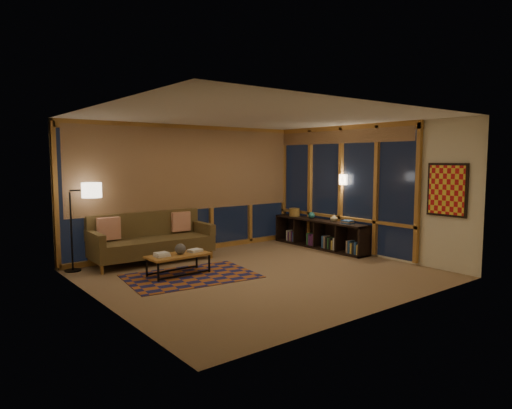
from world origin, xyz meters
TOP-DOWN VIEW (x-y plane):
  - floor at (0.00, 0.00)m, footprint 5.50×5.00m
  - ceiling at (0.00, 0.00)m, footprint 5.50×5.00m
  - walls at (0.00, 0.00)m, footprint 5.51×5.01m
  - window_wall_back at (0.00, 2.43)m, footprint 5.30×0.16m
  - window_wall_right at (2.68, 0.60)m, footprint 0.16×3.70m
  - wall_art at (2.71, -1.85)m, footprint 0.06×0.74m
  - wall_sconce at (2.62, 0.45)m, footprint 0.12×0.18m
  - sofa at (-1.08, 2.00)m, footprint 2.32×1.01m
  - pillow_left at (-1.86, 2.17)m, footprint 0.42×0.15m
  - pillow_right at (-0.34, 2.21)m, footprint 0.40×0.15m
  - area_rug at (-1.05, 0.58)m, footprint 2.29×1.67m
  - coffee_table at (-1.16, 0.81)m, footprint 1.09×0.52m
  - book_stack_a at (-1.46, 0.84)m, footprint 0.27×0.22m
  - book_stack_b at (-0.82, 0.82)m, footprint 0.28×0.24m
  - ceramic_pot at (-1.12, 0.81)m, footprint 0.24×0.24m
  - floor_lamp at (-2.51, 2.22)m, footprint 0.62×0.54m
  - bookshelf at (2.49, 1.00)m, footprint 0.40×2.55m
  - basket at (2.47, 1.81)m, footprint 0.32×0.32m
  - teal_bowl at (2.49, 1.26)m, footprint 0.18×0.18m
  - vase at (2.49, 0.58)m, footprint 0.19×0.19m
  - shelf_book_stack at (2.49, 0.20)m, footprint 0.16×0.23m

SIDE VIEW (x-z plane):
  - floor at x=0.00m, z-range -0.01..0.01m
  - area_rug at x=-1.05m, z-range 0.00..0.01m
  - coffee_table at x=-1.16m, z-range 0.00..0.36m
  - bookshelf at x=2.49m, z-range 0.00..0.64m
  - book_stack_b at x=-0.82m, z-range 0.36..0.41m
  - book_stack_a at x=-1.46m, z-range 0.36..0.43m
  - ceramic_pot at x=-1.12m, z-range 0.36..0.55m
  - sofa at x=-1.08m, z-range 0.00..0.94m
  - pillow_right at x=-0.34m, z-range 0.47..0.86m
  - shelf_book_stack at x=2.49m, z-range 0.64..0.70m
  - pillow_left at x=-1.86m, z-range 0.47..0.88m
  - teal_bowl at x=2.49m, z-range 0.64..0.79m
  - vase at x=2.49m, z-range 0.64..0.81m
  - basket at x=2.47m, z-range 0.64..0.83m
  - floor_lamp at x=-2.51m, z-range 0.00..1.58m
  - walls at x=0.00m, z-range 0.00..2.70m
  - window_wall_back at x=0.00m, z-range 0.05..2.65m
  - window_wall_right at x=2.68m, z-range 0.05..2.65m
  - wall_art at x=2.71m, z-range 0.98..1.92m
  - wall_sconce at x=2.62m, z-range 1.44..1.66m
  - ceiling at x=0.00m, z-range 2.70..2.71m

